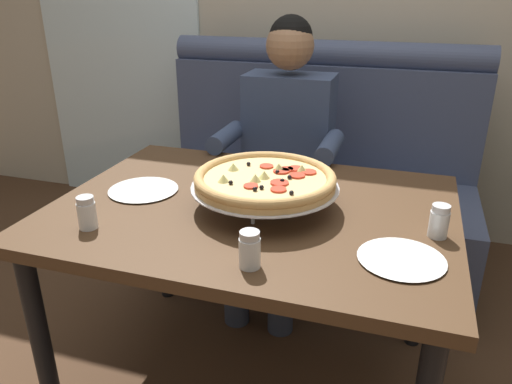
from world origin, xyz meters
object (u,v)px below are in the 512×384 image
Objects in this scene: shaker_parmesan at (250,252)px; plate_near_right at (143,188)px; shaker_oregano at (439,223)px; booth_bench at (310,191)px; diner_main at (283,148)px; pizza at (265,180)px; shaker_pepper_flakes at (87,215)px; plate_near_left at (402,257)px; patio_chair at (183,105)px; dining_table at (253,228)px.

plate_near_right is (-0.51, 0.36, -0.03)m from shaker_parmesan.
shaker_oregano is 0.41× the size of plate_near_right.
booth_bench is 0.42m from diner_main.
shaker_pepper_flakes is (-0.45, -0.30, -0.05)m from pizza.
shaker_oregano is 0.97m from plate_near_right.
diner_main reaches higher than pizza.
booth_bench reaches higher than shaker_pepper_flakes.
plate_near_left is 0.27× the size of patio_chair.
dining_table is 1.00× the size of diner_main.
shaker_pepper_flakes reaches higher than shaker_oregano.
plate_near_right reaches higher than dining_table.
diner_main is 13.09× the size of shaker_oregano.
shaker_parmesan is (0.07, -0.36, -0.05)m from pizza.
shaker_pepper_flakes is at bearing -174.20° from plate_near_left.
shaker_parmesan is 2.77m from patio_chair.
dining_table is 0.52m from shaker_pepper_flakes.
plate_near_left is (-0.09, -0.17, -0.03)m from shaker_oregano.
plate_near_right is 2.23m from patio_chair.
diner_main is at bearing -106.82° from booth_bench.
pizza is 0.53m from shaker_oregano.
shaker_pepper_flakes is 1.01m from shaker_oregano.
booth_bench is at bearing 67.05° from plate_near_right.
shaker_parmesan is (0.19, -1.04, 0.06)m from diner_main.
diner_main reaches higher than plate_near_right.
shaker_pepper_flakes is at bearing -70.53° from patio_chair.
shaker_oregano is at bearing 14.73° from shaker_pepper_flakes.
dining_table is (0.00, -0.95, 0.25)m from booth_bench.
pizza is at bearing -58.01° from patio_chair.
diner_main reaches higher than booth_bench.
patio_chair is at bearing 138.31° from booth_bench.
shaker_parmesan is at bearing -85.24° from booth_bench.
pizza is at bearing 33.35° from shaker_pepper_flakes.
booth_bench is 1.27× the size of dining_table.
shaker_parmesan reaches higher than plate_near_right.
dining_table is 0.41m from plate_near_right.
shaker_oregano is 0.11× the size of patio_chair.
shaker_parmesan reaches higher than plate_near_left.
booth_bench is 7.10× the size of plate_near_left.
diner_main is at bearing 100.08° from pizza.
patio_chair is (-1.16, 1.37, -0.19)m from diner_main.
shaker_oregano is (0.98, 0.26, -0.00)m from shaker_pepper_flakes.
diner_main is (-0.08, 0.68, 0.06)m from dining_table.
shaker_oregano is 2.78m from patio_chair.
diner_main reaches higher than shaker_parmesan.
shaker_oregano is at bearing 34.70° from shaker_parmesan.
patio_chair reaches higher than shaker_oregano.
dining_table is 13.14× the size of shaker_oregano.
booth_bench is at bearing 92.44° from pizza.
patio_chair is (-1.72, 2.26, -0.22)m from plate_near_left.
booth_bench is 16.30× the size of shaker_pepper_flakes.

